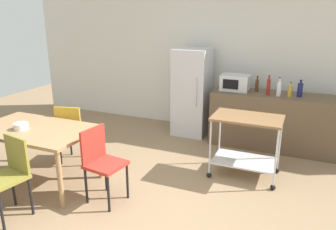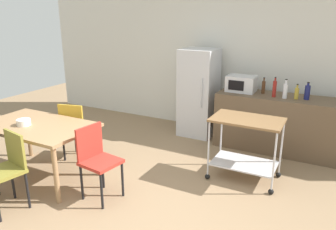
{
  "view_description": "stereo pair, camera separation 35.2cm",
  "coord_description": "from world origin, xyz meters",
  "px_view_note": "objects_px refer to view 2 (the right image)",
  "views": [
    {
      "loc": [
        1.32,
        -2.79,
        2.17
      ],
      "look_at": [
        -0.38,
        1.2,
        0.8
      ],
      "focal_mm": 35.25,
      "sensor_mm": 36.0,
      "label": 1
    },
    {
      "loc": [
        1.64,
        -2.64,
        2.17
      ],
      "look_at": [
        -0.38,
        1.2,
        0.8
      ],
      "focal_mm": 35.25,
      "sensor_mm": 36.0,
      "label": 2
    }
  ],
  "objects_px": {
    "dining_table": "(38,130)",
    "fruit_bowl": "(24,122)",
    "microwave": "(241,84)",
    "bottle_sesame_oil": "(274,89)",
    "bottle_olive_oil": "(263,87)",
    "refrigerator": "(199,93)",
    "chair_red": "(97,157)",
    "chair_mustard": "(76,127)",
    "chair_olive": "(7,166)",
    "kitchen_cart": "(246,139)",
    "bottle_vinegar": "(297,93)",
    "bottle_sparkling_water": "(307,92)",
    "bottle_soy_sauce": "(285,91)"
  },
  "relations": [
    {
      "from": "dining_table",
      "to": "chair_olive",
      "type": "bearing_deg",
      "value": -67.6
    },
    {
      "from": "bottle_sesame_oil",
      "to": "bottle_soy_sauce",
      "type": "relative_size",
      "value": 1.06
    },
    {
      "from": "refrigerator",
      "to": "bottle_soy_sauce",
      "type": "height_order",
      "value": "refrigerator"
    },
    {
      "from": "bottle_sesame_oil",
      "to": "dining_table",
      "type": "bearing_deg",
      "value": -137.87
    },
    {
      "from": "dining_table",
      "to": "bottle_soy_sauce",
      "type": "bearing_deg",
      "value": 40.32
    },
    {
      "from": "chair_olive",
      "to": "bottle_sparkling_water",
      "type": "xyz_separation_m",
      "value": [
        2.75,
        3.1,
        0.49
      ]
    },
    {
      "from": "bottle_vinegar",
      "to": "bottle_sparkling_water",
      "type": "bearing_deg",
      "value": 15.93
    },
    {
      "from": "dining_table",
      "to": "chair_olive",
      "type": "xyz_separation_m",
      "value": [
        0.29,
        -0.7,
        -0.15
      ]
    },
    {
      "from": "dining_table",
      "to": "microwave",
      "type": "height_order",
      "value": "microwave"
    },
    {
      "from": "dining_table",
      "to": "chair_red",
      "type": "relative_size",
      "value": 1.69
    },
    {
      "from": "bottle_olive_oil",
      "to": "chair_olive",
      "type": "bearing_deg",
      "value": -123.29
    },
    {
      "from": "chair_red",
      "to": "bottle_soy_sauce",
      "type": "relative_size",
      "value": 3.01
    },
    {
      "from": "chair_red",
      "to": "chair_mustard",
      "type": "relative_size",
      "value": 1.0
    },
    {
      "from": "chair_red",
      "to": "kitchen_cart",
      "type": "xyz_separation_m",
      "value": [
        1.44,
        1.27,
        0.05
      ]
    },
    {
      "from": "bottle_olive_oil",
      "to": "fruit_bowl",
      "type": "xyz_separation_m",
      "value": [
        -2.5,
        -2.58,
        -0.22
      ]
    },
    {
      "from": "microwave",
      "to": "bottle_sesame_oil",
      "type": "bearing_deg",
      "value": -12.67
    },
    {
      "from": "kitchen_cart",
      "to": "bottle_soy_sauce",
      "type": "bearing_deg",
      "value": 76.06
    },
    {
      "from": "dining_table",
      "to": "bottle_olive_oil",
      "type": "relative_size",
      "value": 5.74
    },
    {
      "from": "chair_red",
      "to": "bottle_sesame_oil",
      "type": "relative_size",
      "value": 2.85
    },
    {
      "from": "bottle_olive_oil",
      "to": "bottle_soy_sauce",
      "type": "bearing_deg",
      "value": -23.76
    },
    {
      "from": "kitchen_cart",
      "to": "bottle_soy_sauce",
      "type": "relative_size",
      "value": 3.08
    },
    {
      "from": "dining_table",
      "to": "bottle_sesame_oil",
      "type": "bearing_deg",
      "value": 42.13
    },
    {
      "from": "refrigerator",
      "to": "kitchen_cart",
      "type": "distance_m",
      "value": 1.8
    },
    {
      "from": "dining_table",
      "to": "fruit_bowl",
      "type": "height_order",
      "value": "fruit_bowl"
    },
    {
      "from": "dining_table",
      "to": "kitchen_cart",
      "type": "xyz_separation_m",
      "value": [
        2.46,
        1.22,
        -0.1
      ]
    },
    {
      "from": "dining_table",
      "to": "fruit_bowl",
      "type": "relative_size",
      "value": 8.49
    },
    {
      "from": "chair_red",
      "to": "chair_mustard",
      "type": "distance_m",
      "value": 1.19
    },
    {
      "from": "dining_table",
      "to": "bottle_vinegar",
      "type": "xyz_separation_m",
      "value": [
        2.9,
        2.36,
        0.32
      ]
    },
    {
      "from": "chair_mustard",
      "to": "bottle_vinegar",
      "type": "bearing_deg",
      "value": -162.26
    },
    {
      "from": "dining_table",
      "to": "kitchen_cart",
      "type": "distance_m",
      "value": 2.75
    },
    {
      "from": "chair_olive",
      "to": "bottle_vinegar",
      "type": "bearing_deg",
      "value": 60.38
    },
    {
      "from": "bottle_sesame_oil",
      "to": "bottle_sparkling_water",
      "type": "distance_m",
      "value": 0.47
    },
    {
      "from": "microwave",
      "to": "bottle_sesame_oil",
      "type": "height_order",
      "value": "bottle_sesame_oil"
    },
    {
      "from": "bottle_sparkling_water",
      "to": "dining_table",
      "type": "bearing_deg",
      "value": -141.73
    },
    {
      "from": "kitchen_cart",
      "to": "microwave",
      "type": "relative_size",
      "value": 1.98
    },
    {
      "from": "bottle_sparkling_water",
      "to": "bottle_sesame_oil",
      "type": "bearing_deg",
      "value": -171.57
    },
    {
      "from": "kitchen_cart",
      "to": "microwave",
      "type": "distance_m",
      "value": 1.39
    },
    {
      "from": "microwave",
      "to": "chair_red",
      "type": "bearing_deg",
      "value": -111.76
    },
    {
      "from": "bottle_sparkling_water",
      "to": "microwave",
      "type": "bearing_deg",
      "value": 176.9
    },
    {
      "from": "bottle_soy_sauce",
      "to": "bottle_vinegar",
      "type": "bearing_deg",
      "value": 12.29
    },
    {
      "from": "bottle_sesame_oil",
      "to": "refrigerator",
      "type": "bearing_deg",
      "value": 171.77
    },
    {
      "from": "chair_red",
      "to": "bottle_sparkling_water",
      "type": "relative_size",
      "value": 3.38
    },
    {
      "from": "dining_table",
      "to": "bottle_olive_oil",
      "type": "bearing_deg",
      "value": 46.22
    },
    {
      "from": "chair_red",
      "to": "dining_table",
      "type": "bearing_deg",
      "value": 95.4
    },
    {
      "from": "chair_olive",
      "to": "refrigerator",
      "type": "xyz_separation_m",
      "value": [
        0.96,
        3.22,
        0.26
      ]
    },
    {
      "from": "bottle_olive_oil",
      "to": "bottle_vinegar",
      "type": "relative_size",
      "value": 1.13
    },
    {
      "from": "microwave",
      "to": "chair_mustard",
      "type": "bearing_deg",
      "value": -137.45
    },
    {
      "from": "bottle_sesame_oil",
      "to": "bottle_vinegar",
      "type": "distance_m",
      "value": 0.33
    },
    {
      "from": "dining_table",
      "to": "bottle_sesame_oil",
      "type": "height_order",
      "value": "bottle_sesame_oil"
    },
    {
      "from": "bottle_soy_sauce",
      "to": "fruit_bowl",
      "type": "relative_size",
      "value": 1.67
    }
  ]
}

